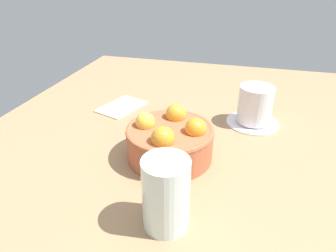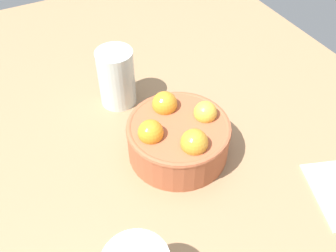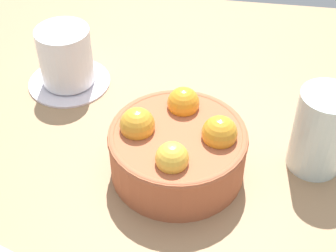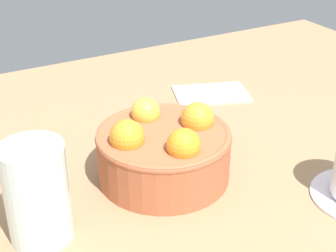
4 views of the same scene
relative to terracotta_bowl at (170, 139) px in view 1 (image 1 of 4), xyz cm
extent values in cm
cube|color=#997551|center=(0.00, -0.02, -5.68)|extent=(120.87, 85.00, 3.82)
cylinder|color=#AD5938|center=(0.00, -0.02, -0.76)|extent=(15.66, 15.66, 6.02)
torus|color=#AD5938|center=(0.00, -0.02, 1.85)|extent=(15.86, 15.86, 1.00)
sphere|color=orange|center=(4.59, -0.12, 2.90)|extent=(3.98, 3.98, 3.98)
sphere|color=orange|center=(0.09, 4.57, 2.90)|extent=(3.79, 3.79, 3.79)
sphere|color=gold|center=(-4.59, 0.07, 2.90)|extent=(3.99, 3.99, 3.99)
sphere|color=gold|center=(-0.09, -4.61, 2.90)|extent=(3.57, 3.57, 3.57)
cylinder|color=white|center=(-17.69, 14.64, -3.47)|extent=(11.65, 11.65, 0.60)
cylinder|color=white|center=(-17.69, 14.64, 0.90)|extent=(7.40, 7.40, 8.13)
cylinder|color=silver|center=(15.96, 3.60, 1.48)|extent=(6.36, 6.36, 10.49)
cube|color=beige|center=(-17.96, -17.17, -3.47)|extent=(13.64, 11.23, 0.60)
camera|label=1|loc=(45.20, 11.67, 28.17)|focal=32.17mm
camera|label=2|loc=(-35.41, 19.97, 42.69)|focal=41.21mm
camera|label=3|loc=(5.15, -41.26, 40.94)|focal=54.56mm
camera|label=4|loc=(24.26, 45.39, 30.56)|focal=54.53mm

